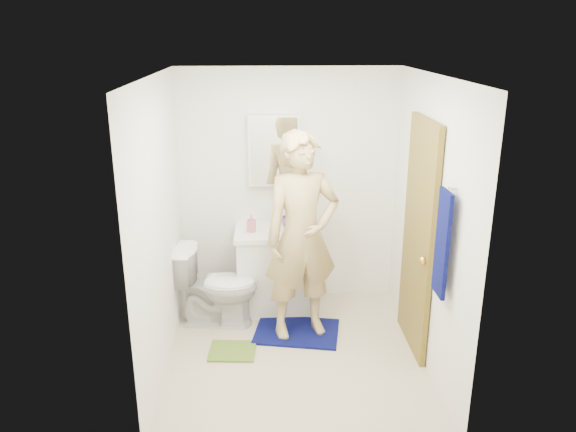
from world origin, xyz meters
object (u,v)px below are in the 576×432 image
at_px(towel, 442,244).
at_px(toilet, 217,286).
at_px(vanity_cabinet, 275,271).
at_px(medicine_cabinet, 274,150).
at_px(man, 302,237).
at_px(soap_dispenser, 251,223).
at_px(toothbrush_cup, 288,221).

xyz_separation_m(towel, toilet, (-1.75, 1.18, -0.86)).
relative_size(vanity_cabinet, medicine_cabinet, 1.14).
relative_size(medicine_cabinet, man, 0.37).
bearing_deg(toilet, soap_dispenser, -46.16).
xyz_separation_m(medicine_cabinet, soap_dispenser, (-0.23, -0.27, -0.66)).
relative_size(vanity_cabinet, man, 0.42).
xyz_separation_m(vanity_cabinet, medicine_cabinet, (0.00, 0.22, 1.20)).
height_order(medicine_cabinet, toothbrush_cup, medicine_cabinet).
bearing_deg(vanity_cabinet, medicine_cabinet, 90.00).
bearing_deg(soap_dispenser, toilet, -143.17).
bearing_deg(man, toothbrush_cup, 82.72).
distance_m(soap_dispenser, toothbrush_cup, 0.39).
xyz_separation_m(soap_dispenser, man, (0.46, -0.50, 0.04)).
xyz_separation_m(vanity_cabinet, toilet, (-0.57, -0.30, -0.01)).
bearing_deg(soap_dispenser, toothbrush_cup, 20.20).
height_order(toilet, toothbrush_cup, toothbrush_cup).
distance_m(toilet, soap_dispenser, 0.69).
height_order(medicine_cabinet, soap_dispenser, medicine_cabinet).
relative_size(toilet, soap_dispenser, 4.60).
distance_m(towel, soap_dispenser, 2.04).
bearing_deg(man, medicine_cabinet, 90.75).
distance_m(soap_dispenser, man, 0.68).
height_order(towel, toilet, towel).
bearing_deg(toilet, man, -100.24).
relative_size(medicine_cabinet, towel, 0.87).
distance_m(towel, toothbrush_cup, 1.92).
bearing_deg(toothbrush_cup, soap_dispenser, -159.80).
xyz_separation_m(towel, man, (-0.95, 0.94, -0.28)).
bearing_deg(toilet, vanity_cabinet, -55.19).
height_order(soap_dispenser, toothbrush_cup, soap_dispenser).
distance_m(towel, toilet, 2.28).
distance_m(medicine_cabinet, towel, 2.11).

